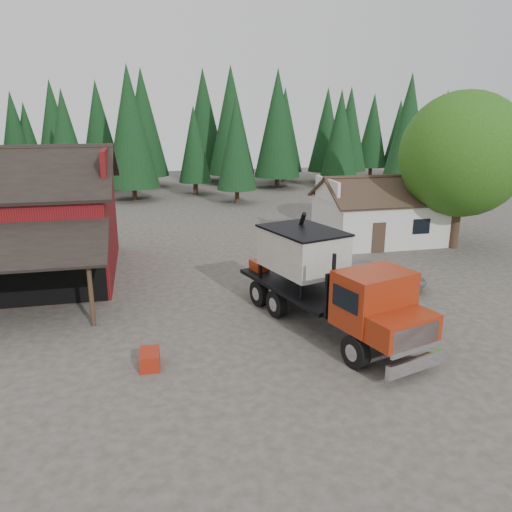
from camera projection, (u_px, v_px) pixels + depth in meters
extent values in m
plane|color=#443E35|center=(231.00, 333.00, 20.68)|extent=(120.00, 120.00, 0.00)
cube|color=black|center=(0.00, 164.00, 28.35)|extent=(12.80, 5.53, 2.35)
cube|color=maroon|center=(107.00, 166.00, 27.29)|extent=(0.25, 7.00, 2.00)
cylinder|color=#382619|center=(91.00, 295.00, 21.05)|extent=(0.20, 0.20, 2.80)
cube|color=silver|center=(379.00, 220.00, 35.22)|extent=(8.00, 6.00, 3.00)
cube|color=#38281E|center=(392.00, 191.00, 33.18)|extent=(8.60, 3.42, 1.80)
cube|color=#38281E|center=(372.00, 185.00, 35.99)|extent=(8.60, 3.42, 1.80)
cube|color=silver|center=(327.00, 190.00, 33.73)|extent=(0.20, 4.20, 1.50)
cube|color=silver|center=(433.00, 186.00, 35.45)|extent=(0.20, 4.20, 1.50)
cube|color=#38281E|center=(379.00, 238.00, 32.21)|extent=(0.90, 0.06, 2.00)
cube|color=black|center=(421.00, 226.00, 32.68)|extent=(1.20, 0.06, 1.00)
cylinder|color=#382619|center=(455.00, 224.00, 33.24)|extent=(0.60, 0.60, 3.20)
sphere|color=#295613|center=(463.00, 154.00, 31.95)|extent=(8.00, 8.00, 8.00)
sphere|color=#295613|center=(437.00, 172.00, 32.78)|extent=(4.40, 4.40, 4.40)
sphere|color=#295613|center=(483.00, 170.00, 31.67)|extent=(4.80, 4.80, 4.80)
cylinder|color=#382619|center=(237.00, 195.00, 49.82)|extent=(0.44, 0.44, 1.60)
cone|color=black|center=(237.00, 143.00, 48.40)|extent=(3.96, 3.96, 9.00)
cylinder|color=#382619|center=(403.00, 196.00, 49.51)|extent=(0.44, 0.44, 1.60)
cone|color=black|center=(408.00, 133.00, 47.81)|extent=(4.84, 4.84, 11.00)
cylinder|color=#382619|center=(135.00, 193.00, 51.42)|extent=(0.44, 0.44, 1.60)
cone|color=black|center=(130.00, 127.00, 49.58)|extent=(5.28, 5.28, 12.00)
cylinder|color=black|center=(355.00, 352.00, 17.77)|extent=(0.72, 1.28, 1.22)
cylinder|color=black|center=(403.00, 338.00, 18.88)|extent=(0.72, 1.28, 1.22)
cylinder|color=black|center=(277.00, 304.00, 22.20)|extent=(0.72, 1.28, 1.22)
cylinder|color=black|center=(319.00, 295.00, 23.30)|extent=(0.72, 1.28, 1.22)
cylinder|color=black|center=(259.00, 293.00, 23.49)|extent=(0.72, 1.28, 1.22)
cylinder|color=black|center=(300.00, 285.00, 24.59)|extent=(0.72, 1.28, 1.22)
cube|color=black|center=(322.00, 303.00, 21.15)|extent=(3.91, 9.45, 0.44)
cube|color=silver|center=(415.00, 364.00, 16.90)|extent=(2.49, 0.93, 0.50)
cube|color=silver|center=(415.00, 339.00, 16.74)|extent=(2.04, 0.71, 0.99)
cube|color=maroon|center=(401.00, 328.00, 17.25)|extent=(2.80, 2.09, 0.94)
cube|color=maroon|center=(373.00, 298.00, 18.28)|extent=(3.08, 2.57, 2.04)
cube|color=black|center=(392.00, 297.00, 17.45)|extent=(2.25, 0.76, 0.99)
cylinder|color=black|center=(333.00, 280.00, 18.41)|extent=(0.19, 0.19, 1.99)
cube|color=black|center=(354.00, 291.00, 19.22)|extent=(2.63, 0.91, 1.77)
cube|color=black|center=(301.00, 285.00, 22.36)|extent=(4.55, 6.95, 0.18)
cube|color=beige|center=(302.00, 250.00, 21.90)|extent=(3.49, 4.23, 1.77)
cone|color=beige|center=(302.00, 274.00, 22.21)|extent=(3.03, 3.03, 0.77)
cube|color=black|center=(303.00, 230.00, 21.65)|extent=(3.63, 4.36, 0.09)
cylinder|color=black|center=(295.00, 243.00, 23.54)|extent=(0.28, 2.45, 3.37)
cube|color=maroon|center=(259.00, 266.00, 24.17)|extent=(0.89, 1.04, 0.50)
cylinder|color=silver|center=(383.00, 318.00, 19.85)|extent=(0.91, 1.24, 0.62)
imported|color=#B4B8BD|center=(373.00, 277.00, 25.45)|extent=(5.60, 3.07, 1.49)
cube|color=maroon|center=(150.00, 359.00, 17.89)|extent=(0.74, 1.13, 0.60)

